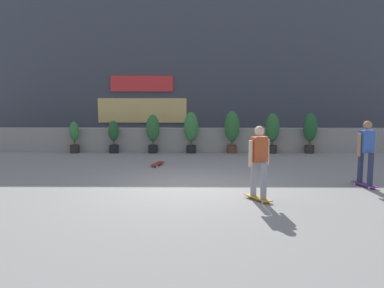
% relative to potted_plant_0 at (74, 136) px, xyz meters
% --- Properties ---
extents(ground_plane, '(48.00, 48.00, 0.00)m').
position_rel_potted_plant_0_xyz_m(ground_plane, '(4.50, -5.55, -0.62)').
color(ground_plane, gray).
extents(planter_wall, '(18.00, 0.40, 0.90)m').
position_rel_potted_plant_0_xyz_m(planter_wall, '(4.50, 0.45, -0.17)').
color(planter_wall, gray).
rests_on(planter_wall, ground).
extents(building_backdrop, '(20.00, 2.08, 6.50)m').
position_rel_potted_plant_0_xyz_m(building_backdrop, '(4.50, 4.45, 2.62)').
color(building_backdrop, '#424751').
rests_on(building_backdrop, ground).
extents(potted_plant_0, '(0.36, 0.36, 1.19)m').
position_rel_potted_plant_0_xyz_m(potted_plant_0, '(0.00, 0.00, 0.00)').
color(potted_plant_0, '#2D2823').
rests_on(potted_plant_0, ground).
extents(potted_plant_1, '(0.38, 0.38, 1.23)m').
position_rel_potted_plant_0_xyz_m(potted_plant_1, '(1.49, -0.00, 0.04)').
color(potted_plant_1, black).
rests_on(potted_plant_1, ground).
extents(potted_plant_2, '(0.49, 0.49, 1.46)m').
position_rel_potted_plant_0_xyz_m(potted_plant_2, '(2.98, -0.00, 0.22)').
color(potted_plant_2, black).
rests_on(potted_plant_2, ground).
extents(potted_plant_3, '(0.54, 0.54, 1.55)m').
position_rel_potted_plant_0_xyz_m(potted_plant_3, '(4.43, -0.00, 0.28)').
color(potted_plant_3, black).
rests_on(potted_plant_3, ground).
extents(potted_plant_4, '(0.56, 0.56, 1.59)m').
position_rel_potted_plant_0_xyz_m(potted_plant_4, '(5.96, -0.00, 0.31)').
color(potted_plant_4, brown).
rests_on(potted_plant_4, ground).
extents(potted_plant_5, '(0.52, 0.52, 1.51)m').
position_rel_potted_plant_0_xyz_m(potted_plant_5, '(7.49, -0.00, 0.26)').
color(potted_plant_5, '#2D2823').
rests_on(potted_plant_5, ground).
extents(potted_plant_6, '(0.52, 0.52, 1.52)m').
position_rel_potted_plant_0_xyz_m(potted_plant_6, '(8.90, -0.00, 0.26)').
color(potted_plant_6, '#2D2823').
rests_on(potted_plant_6, ground).
extents(skater_far_left, '(0.58, 0.79, 1.70)m').
position_rel_potted_plant_0_xyz_m(skater_far_left, '(6.03, -6.89, 0.32)').
color(skater_far_left, '#BF8C26').
rests_on(skater_far_left, ground).
extents(skater_by_wall_left, '(0.53, 0.82, 1.70)m').
position_rel_potted_plant_0_xyz_m(skater_by_wall_left, '(8.94, -5.50, 0.32)').
color(skater_by_wall_left, '#72338C').
rests_on(skater_by_wall_left, ground).
extents(skateboard_near_camera, '(0.42, 0.82, 0.08)m').
position_rel_potted_plant_0_xyz_m(skateboard_near_camera, '(3.38, -2.61, -0.56)').
color(skateboard_near_camera, maroon).
rests_on(skateboard_near_camera, ground).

